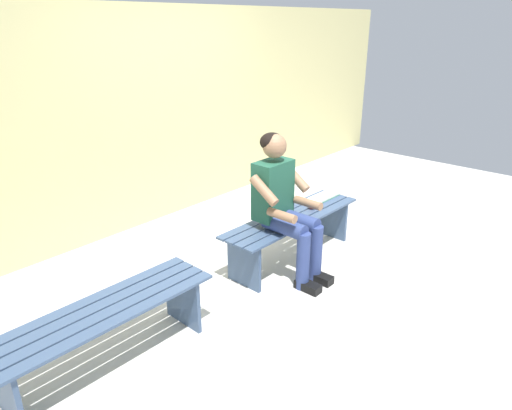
% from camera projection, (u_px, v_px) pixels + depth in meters
% --- Properties ---
extents(ground_plane, '(10.00, 7.00, 0.04)m').
position_uv_depth(ground_plane, '(323.00, 361.00, 3.04)').
color(ground_plane, beige).
extents(brick_wall, '(9.50, 0.24, 2.24)m').
position_uv_depth(brick_wall, '(123.00, 122.00, 4.66)').
color(brick_wall, '#D1C684').
rests_on(brick_wall, ground).
extents(bench_near, '(1.53, 0.43, 0.43)m').
position_uv_depth(bench_near, '(292.00, 227.00, 4.20)').
color(bench_near, '#384C6B').
rests_on(bench_near, ground).
extents(bench_far, '(1.46, 0.43, 0.43)m').
position_uv_depth(bench_far, '(105.00, 324.00, 2.86)').
color(bench_far, '#384C6B').
rests_on(bench_far, ground).
extents(person_seated, '(0.50, 0.69, 1.23)m').
position_uv_depth(person_seated, '(284.00, 201.00, 3.82)').
color(person_seated, '#1E513D').
rests_on(person_seated, ground).
extents(apple, '(0.08, 0.08, 0.08)m').
position_uv_depth(apple, '(312.00, 205.00, 4.30)').
color(apple, red).
rests_on(apple, bench_near).
extents(book_open, '(0.41, 0.17, 0.02)m').
position_uv_depth(book_open, '(322.00, 197.00, 4.56)').
color(book_open, white).
rests_on(book_open, bench_near).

